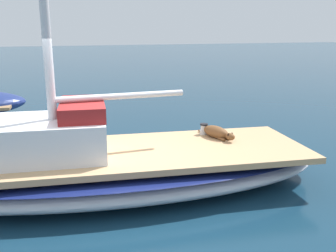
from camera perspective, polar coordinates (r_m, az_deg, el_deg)
The scene contains 5 objects.
ground_plane at distance 6.61m, azimuth -8.27°, elevation -9.25°, with size 120.00×120.00×0.00m, color #143347.
sailboat_main at distance 6.49m, azimuth -8.38°, elevation -6.54°, with size 3.52×7.52×0.66m.
cabin_house at distance 6.34m, azimuth -18.74°, elevation -1.30°, with size 1.70×2.40×0.84m.
dog_brown at distance 7.12m, azimuth 7.42°, elevation -0.96°, with size 0.93×0.42×0.22m.
deck_winch at distance 7.35m, azimuth 5.43°, elevation -0.48°, with size 0.16×0.16×0.21m.
Camera 1 is at (-5.95, 1.18, 2.63)m, focal length 40.45 mm.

